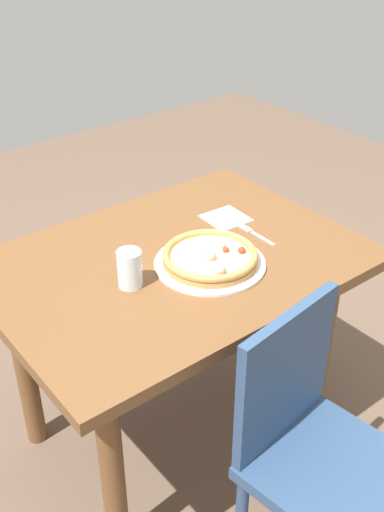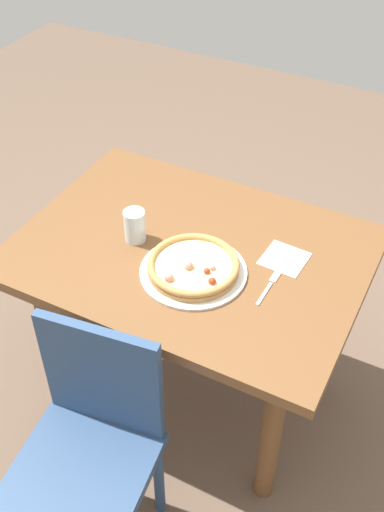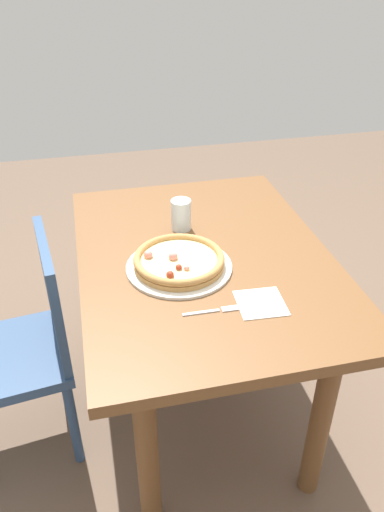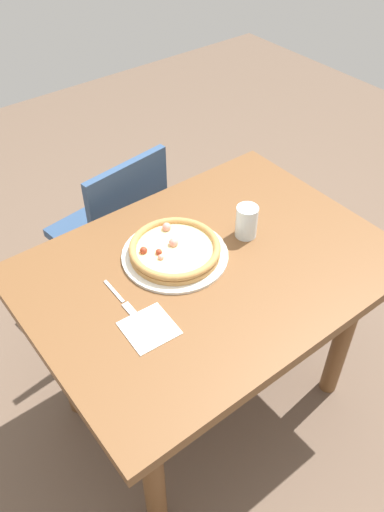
{
  "view_description": "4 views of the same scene",
  "coord_description": "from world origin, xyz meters",
  "px_view_note": "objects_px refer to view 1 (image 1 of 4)",
  "views": [
    {
      "loc": [
        -0.99,
        -1.34,
        1.81
      ],
      "look_at": [
        0.03,
        -0.05,
        0.78
      ],
      "focal_mm": 43.39,
      "sensor_mm": 36.0,
      "label": 1
    },
    {
      "loc": [
        0.73,
        -1.4,
        2.13
      ],
      "look_at": [
        0.03,
        -0.05,
        0.78
      ],
      "focal_mm": 43.4,
      "sensor_mm": 36.0,
      "label": 2
    },
    {
      "loc": [
        1.4,
        -0.37,
        1.69
      ],
      "look_at": [
        0.03,
        -0.05,
        0.78
      ],
      "focal_mm": 35.09,
      "sensor_mm": 36.0,
      "label": 3
    },
    {
      "loc": [
        0.78,
        0.91,
        1.92
      ],
      "look_at": [
        0.03,
        -0.05,
        0.78
      ],
      "focal_mm": 36.36,
      "sensor_mm": 36.0,
      "label": 4
    }
  ],
  "objects_px": {
    "dining_table": "(175,289)",
    "plate": "(210,264)",
    "drinking_glass": "(130,269)",
    "napkin": "(226,218)",
    "chair_near": "(314,447)",
    "pizza": "(210,257)",
    "fork": "(254,233)"
  },
  "relations": [
    {
      "from": "pizza",
      "to": "chair_near",
      "type": "bearing_deg",
      "value": -97.52
    },
    {
      "from": "fork",
      "to": "chair_near",
      "type": "bearing_deg",
      "value": 153.39
    },
    {
      "from": "drinking_glass",
      "to": "napkin",
      "type": "distance_m",
      "value": 0.51
    },
    {
      "from": "plate",
      "to": "drinking_glass",
      "type": "distance_m",
      "value": 0.27
    },
    {
      "from": "napkin",
      "to": "drinking_glass",
      "type": "bearing_deg",
      "value": -164.42
    },
    {
      "from": "chair_near",
      "to": "plate",
      "type": "relative_size",
      "value": 2.49
    },
    {
      "from": "chair_near",
      "to": "drinking_glass",
      "type": "bearing_deg",
      "value": -80.25
    },
    {
      "from": "plate",
      "to": "fork",
      "type": "bearing_deg",
      "value": 13.21
    },
    {
      "from": "dining_table",
      "to": "pizza",
      "type": "height_order",
      "value": "pizza"
    },
    {
      "from": "chair_near",
      "to": "drinking_glass",
      "type": "height_order",
      "value": "drinking_glass"
    },
    {
      "from": "dining_table",
      "to": "pizza",
      "type": "xyz_separation_m",
      "value": [
        0.06,
        -0.1,
        0.15
      ]
    },
    {
      "from": "plate",
      "to": "drinking_glass",
      "type": "bearing_deg",
      "value": 166.52
    },
    {
      "from": "dining_table",
      "to": "napkin",
      "type": "height_order",
      "value": "napkin"
    },
    {
      "from": "pizza",
      "to": "fork",
      "type": "distance_m",
      "value": 0.25
    },
    {
      "from": "chair_near",
      "to": "napkin",
      "type": "distance_m",
      "value": 0.85
    },
    {
      "from": "drinking_glass",
      "to": "chair_near",
      "type": "bearing_deg",
      "value": -72.96
    },
    {
      "from": "plate",
      "to": "fork",
      "type": "distance_m",
      "value": 0.25
    },
    {
      "from": "dining_table",
      "to": "chair_near",
      "type": "bearing_deg",
      "value": -90.76
    },
    {
      "from": "plate",
      "to": "drinking_glass",
      "type": "relative_size",
      "value": 3.01
    },
    {
      "from": "fork",
      "to": "dining_table",
      "type": "bearing_deg",
      "value": 82.8
    },
    {
      "from": "chair_near",
      "to": "pizza",
      "type": "relative_size",
      "value": 2.9
    },
    {
      "from": "dining_table",
      "to": "plate",
      "type": "height_order",
      "value": "plate"
    },
    {
      "from": "dining_table",
      "to": "plate",
      "type": "relative_size",
      "value": 3.35
    },
    {
      "from": "napkin",
      "to": "dining_table",
      "type": "bearing_deg",
      "value": -162.07
    },
    {
      "from": "pizza",
      "to": "dining_table",
      "type": "bearing_deg",
      "value": 121.48
    },
    {
      "from": "plate",
      "to": "pizza",
      "type": "height_order",
      "value": "pizza"
    },
    {
      "from": "drinking_glass",
      "to": "dining_table",
      "type": "bearing_deg",
      "value": 11.81
    },
    {
      "from": "dining_table",
      "to": "chair_near",
      "type": "xyz_separation_m",
      "value": [
        -0.01,
        -0.64,
        -0.17
      ]
    },
    {
      "from": "fork",
      "to": "napkin",
      "type": "height_order",
      "value": "fork"
    },
    {
      "from": "dining_table",
      "to": "chair_near",
      "type": "relative_size",
      "value": 1.35
    },
    {
      "from": "chair_near",
      "to": "napkin",
      "type": "relative_size",
      "value": 6.19
    },
    {
      "from": "chair_near",
      "to": "plate",
      "type": "xyz_separation_m",
      "value": [
        0.07,
        0.54,
        0.29
      ]
    }
  ]
}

